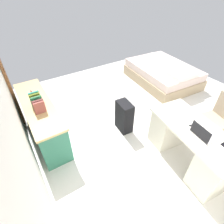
{
  "coord_description": "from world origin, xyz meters",
  "views": [
    {
      "loc": [
        -2.08,
        2.21,
        2.56
      ],
      "look_at": [
        -0.05,
        0.91,
        0.6
      ],
      "focal_mm": 28.45,
      "sensor_mm": 36.0,
      "label": 1
    }
  ],
  "objects_px": {
    "desk": "(190,145)",
    "office_chair": "(215,122)",
    "suitcase_black": "(124,117)",
    "laptop": "(202,134)",
    "cell_phone_by_mouse": "(193,124)",
    "figurine_small": "(31,92)",
    "credenza": "(42,119)",
    "bed": "(163,74)",
    "computer_mouse": "(190,123)"
  },
  "relations": [
    {
      "from": "suitcase_black",
      "to": "cell_phone_by_mouse",
      "type": "height_order",
      "value": "cell_phone_by_mouse"
    },
    {
      "from": "laptop",
      "to": "credenza",
      "type": "bearing_deg",
      "value": 40.88
    },
    {
      "from": "cell_phone_by_mouse",
      "to": "figurine_small",
      "type": "height_order",
      "value": "figurine_small"
    },
    {
      "from": "cell_phone_by_mouse",
      "to": "credenza",
      "type": "bearing_deg",
      "value": 74.79
    },
    {
      "from": "computer_mouse",
      "to": "cell_phone_by_mouse",
      "type": "bearing_deg",
      "value": -133.79
    },
    {
      "from": "desk",
      "to": "computer_mouse",
      "type": "xyz_separation_m",
      "value": [
        0.13,
        -0.01,
        0.36
      ]
    },
    {
      "from": "desk",
      "to": "suitcase_black",
      "type": "relative_size",
      "value": 2.39
    },
    {
      "from": "suitcase_black",
      "to": "office_chair",
      "type": "bearing_deg",
      "value": -127.68
    },
    {
      "from": "desk",
      "to": "suitcase_black",
      "type": "distance_m",
      "value": 1.26
    },
    {
      "from": "computer_mouse",
      "to": "cell_phone_by_mouse",
      "type": "relative_size",
      "value": 0.74
    },
    {
      "from": "laptop",
      "to": "cell_phone_by_mouse",
      "type": "height_order",
      "value": "laptop"
    },
    {
      "from": "office_chair",
      "to": "suitcase_black",
      "type": "xyz_separation_m",
      "value": [
        1.1,
        1.2,
        -0.1
      ]
    },
    {
      "from": "computer_mouse",
      "to": "cell_phone_by_mouse",
      "type": "distance_m",
      "value": 0.04
    },
    {
      "from": "desk",
      "to": "suitcase_black",
      "type": "xyz_separation_m",
      "value": [
        1.18,
        0.44,
        -0.06
      ]
    },
    {
      "from": "office_chair",
      "to": "bed",
      "type": "distance_m",
      "value": 2.28
    },
    {
      "from": "credenza",
      "to": "bed",
      "type": "xyz_separation_m",
      "value": [
        0.29,
        -3.43,
        -0.13
      ]
    },
    {
      "from": "desk",
      "to": "office_chair",
      "type": "distance_m",
      "value": 0.77
    },
    {
      "from": "cell_phone_by_mouse",
      "to": "suitcase_black",
      "type": "bearing_deg",
      "value": 52.52
    },
    {
      "from": "desk",
      "to": "cell_phone_by_mouse",
      "type": "distance_m",
      "value": 0.36
    },
    {
      "from": "desk",
      "to": "bed",
      "type": "bearing_deg",
      "value": -36.45
    },
    {
      "from": "credenza",
      "to": "figurine_small",
      "type": "xyz_separation_m",
      "value": [
        0.31,
        0.0,
        0.42
      ]
    },
    {
      "from": "desk",
      "to": "laptop",
      "type": "height_order",
      "value": "laptop"
    },
    {
      "from": "credenza",
      "to": "laptop",
      "type": "bearing_deg",
      "value": -139.12
    },
    {
      "from": "desk",
      "to": "office_chair",
      "type": "height_order",
      "value": "office_chair"
    },
    {
      "from": "desk",
      "to": "laptop",
      "type": "bearing_deg",
      "value": 152.38
    },
    {
      "from": "credenza",
      "to": "cell_phone_by_mouse",
      "type": "relative_size",
      "value": 13.24
    },
    {
      "from": "bed",
      "to": "cell_phone_by_mouse",
      "type": "relative_size",
      "value": 14.75
    },
    {
      "from": "desk",
      "to": "laptop",
      "type": "relative_size",
      "value": 4.5
    },
    {
      "from": "credenza",
      "to": "office_chair",
      "type": "bearing_deg",
      "value": -125.09
    },
    {
      "from": "bed",
      "to": "computer_mouse",
      "type": "relative_size",
      "value": 20.06
    },
    {
      "from": "laptop",
      "to": "figurine_small",
      "type": "distance_m",
      "value": 2.92
    },
    {
      "from": "desk",
      "to": "credenza",
      "type": "relative_size",
      "value": 0.84
    },
    {
      "from": "bed",
      "to": "suitcase_black",
      "type": "distance_m",
      "value": 2.29
    },
    {
      "from": "desk",
      "to": "figurine_small",
      "type": "bearing_deg",
      "value": 39.4
    },
    {
      "from": "computer_mouse",
      "to": "credenza",
      "type": "bearing_deg",
      "value": 53.54
    },
    {
      "from": "bed",
      "to": "figurine_small",
      "type": "bearing_deg",
      "value": 89.67
    },
    {
      "from": "cell_phone_by_mouse",
      "to": "desk",
      "type": "bearing_deg",
      "value": -172.75
    },
    {
      "from": "office_chair",
      "to": "desk",
      "type": "bearing_deg",
      "value": 96.41
    },
    {
      "from": "laptop",
      "to": "figurine_small",
      "type": "height_order",
      "value": "laptop"
    },
    {
      "from": "bed",
      "to": "desk",
      "type": "bearing_deg",
      "value": 143.55
    },
    {
      "from": "bed",
      "to": "cell_phone_by_mouse",
      "type": "height_order",
      "value": "cell_phone_by_mouse"
    },
    {
      "from": "credenza",
      "to": "cell_phone_by_mouse",
      "type": "xyz_separation_m",
      "value": [
        -1.8,
        -1.85,
        0.36
      ]
    },
    {
      "from": "office_chair",
      "to": "figurine_small",
      "type": "relative_size",
      "value": 8.55
    },
    {
      "from": "figurine_small",
      "to": "cell_phone_by_mouse",
      "type": "bearing_deg",
      "value": -138.79
    },
    {
      "from": "computer_mouse",
      "to": "figurine_small",
      "type": "bearing_deg",
      "value": 48.9
    },
    {
      "from": "laptop",
      "to": "computer_mouse",
      "type": "xyz_separation_m",
      "value": [
        0.25,
        -0.08,
        -0.03
      ]
    },
    {
      "from": "office_chair",
      "to": "suitcase_black",
      "type": "height_order",
      "value": "office_chair"
    },
    {
      "from": "laptop",
      "to": "cell_phone_by_mouse",
      "type": "bearing_deg",
      "value": -25.15
    },
    {
      "from": "suitcase_black",
      "to": "laptop",
      "type": "distance_m",
      "value": 1.43
    },
    {
      "from": "credenza",
      "to": "laptop",
      "type": "distance_m",
      "value": 2.7
    }
  ]
}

